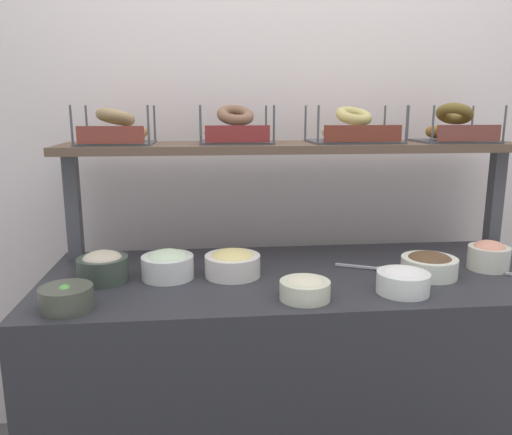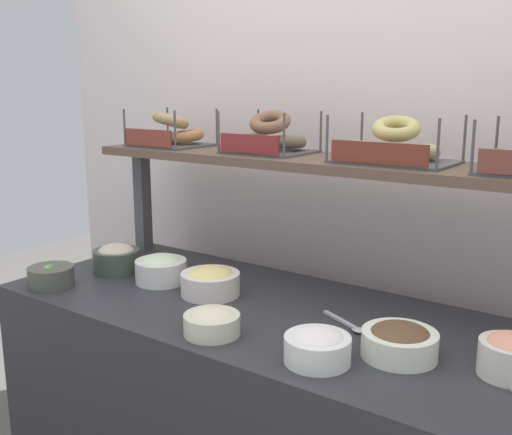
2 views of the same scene
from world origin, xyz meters
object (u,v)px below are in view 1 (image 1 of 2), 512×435
Objects in this scene: bowl_lox_spread at (489,255)px; serving_spoon_near_plate at (369,267)px; bagel_basket_poppy at (235,130)px; bowl_egg_salad at (233,263)px; bowl_potato_salad at (305,288)px; bagel_basket_cinnamon_raisin at (453,129)px; bowl_tuna_salad at (103,266)px; bowl_cream_cheese at (403,280)px; bagel_basket_everything at (116,131)px; bowl_veggie_mix at (66,297)px; bagel_basket_plain at (353,130)px; bowl_scallion_spread at (168,264)px; bowl_chocolate_spread at (429,265)px.

bowl_lox_spread reaches higher than serving_spoon_near_plate.
serving_spoon_near_plate is at bearing -30.18° from bagel_basket_poppy.
bowl_egg_salad is 1.24× the size of bowl_potato_salad.
serving_spoon_near_plate is at bearing 42.05° from bowl_potato_salad.
bagel_basket_cinnamon_raisin is (0.85, -0.03, 0.00)m from bagel_basket_poppy.
bowl_egg_salad is at bearing 1.16° from bowl_tuna_salad.
bowl_egg_salad reaches higher than bowl_cream_cheese.
bagel_basket_everything is (-0.92, 0.48, 0.44)m from bowl_cream_cheese.
bagel_basket_cinnamon_raisin is (1.36, 0.50, 0.44)m from bowl_veggie_mix.
bagel_basket_plain is (-0.00, 0.25, 0.47)m from serving_spoon_near_plate.
bowl_cream_cheese is 1.00m from bowl_veggie_mix.
bagel_basket_plain is at bearing 0.44° from bagel_basket_everything.
bowl_lox_spread is 0.83× the size of serving_spoon_near_plate.
bowl_tuna_salad is 0.24m from bowl_veggie_mix.
bowl_lox_spread is 0.75× the size of bowl_egg_salad.
bagel_basket_cinnamon_raisin is at bearing -2.06° from bagel_basket_plain.
bowl_egg_salad is 1.14× the size of bowl_tuna_salad.
serving_spoon_near_plate is 0.53m from bagel_basket_plain.
bowl_chocolate_spread is (0.88, -0.08, -0.01)m from bowl_scallion_spread.
bowl_cream_cheese is 0.55× the size of bagel_basket_cinnamon_raisin.
serving_spoon_near_plate is at bearing 2.53° from bowl_egg_salad.
bowl_scallion_spread is at bearing -53.88° from bagel_basket_everything.
bowl_scallion_spread is at bearing -167.08° from bagel_basket_cinnamon_raisin.
bagel_basket_plain is at bearing 145.66° from bowl_lox_spread.
serving_spoon_near_plate is at bearing 174.76° from bowl_lox_spread.
bowl_veggie_mix is at bearing -137.06° from bowl_scallion_spread.
bowl_veggie_mix is (-0.27, -0.25, -0.01)m from bowl_scallion_spread.
bowl_scallion_spread is at bearing -131.59° from bagel_basket_poppy.
bowl_chocolate_spread is 0.85m from bagel_basket_poppy.
bowl_veggie_mix is 0.88× the size of serving_spoon_near_plate.
bowl_tuna_salad is at bearing -178.11° from serving_spoon_near_plate.
bagel_basket_poppy reaches higher than bowl_potato_salad.
bowl_lox_spread is at bearing 12.46° from bowl_chocolate_spread.
bowl_veggie_mix is 0.44× the size of bagel_basket_plain.
bowl_chocolate_spread is at bearing -27.44° from serving_spoon_near_plate.
bowl_egg_salad is at bearing -150.56° from bagel_basket_plain.
bowl_tuna_salad is 1.11× the size of bowl_veggie_mix.
bagel_basket_plain reaches higher than bowl_scallion_spread.
bowl_scallion_spread is 0.57m from bagel_basket_poppy.
bowl_egg_salad is 1.11× the size of serving_spoon_near_plate.
bowl_veggie_mix is at bearing -178.36° from bowl_cream_cheese.
bowl_cream_cheese is 1.06× the size of bowl_potato_salad.
serving_spoon_near_plate is at bearing 96.96° from bowl_cream_cheese.
bowl_chocolate_spread is 1.09m from bowl_tuna_salad.
bowl_potato_salad is at bearing -49.14° from bowl_egg_salad.
bowl_veggie_mix is 0.68m from bagel_basket_everything.
bowl_potato_salad is at bearing -143.91° from bagel_basket_cinnamon_raisin.
bowl_potato_salad is (-0.31, -0.02, -0.01)m from bowl_cream_cheese.
bowl_cream_cheese is at bearing -45.91° from bagel_basket_poppy.
serving_spoon_near_plate is (-0.18, 0.09, -0.03)m from bowl_chocolate_spread.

